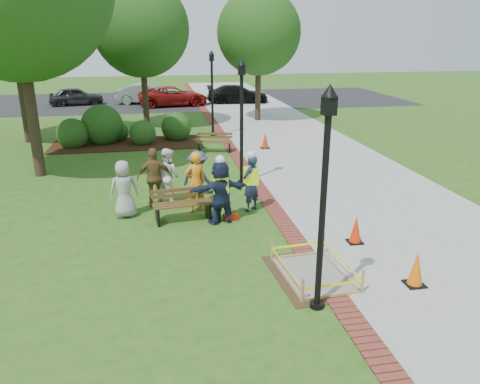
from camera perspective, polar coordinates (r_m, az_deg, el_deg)
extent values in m
plane|color=#285116|center=(11.75, -1.35, -6.63)|extent=(100.00, 100.00, 0.00)
cube|color=#9E9E99|center=(22.11, 7.42, 5.51)|extent=(6.00, 60.00, 0.02)
cube|color=maroon|center=(21.36, -0.96, 5.20)|extent=(0.50, 60.00, 0.03)
cube|color=#381E0F|center=(23.08, -13.57, 5.72)|extent=(7.00, 3.00, 0.05)
cube|color=black|center=(37.85, -7.95, 11.01)|extent=(36.00, 12.00, 0.01)
cube|color=#47331E|center=(10.54, 8.93, -10.01)|extent=(1.87, 2.42, 0.01)
cube|color=gray|center=(10.54, 8.94, -9.94)|extent=(1.33, 1.89, 0.04)
cube|color=tan|center=(10.53, 8.94, -9.84)|extent=(1.46, 2.01, 0.08)
cube|color=tan|center=(10.42, 9.01, -8.71)|extent=(1.49, 2.05, 0.55)
cube|color=yellow|center=(10.41, 9.02, -8.58)|extent=(1.44, 1.99, 0.06)
cube|color=brown|center=(13.20, -6.98, -1.43)|extent=(1.71, 0.67, 0.04)
cube|color=brown|center=(13.36, -7.23, -0.03)|extent=(1.66, 0.23, 0.27)
cube|color=black|center=(13.29, -6.94, -2.51)|extent=(1.56, 0.72, 0.49)
cube|color=brown|center=(20.85, -3.13, 6.13)|extent=(1.61, 0.77, 0.04)
cube|color=brown|center=(21.04, -3.08, 6.91)|extent=(1.52, 0.37, 0.25)
cube|color=black|center=(20.91, -3.11, 5.47)|extent=(1.48, 0.80, 0.45)
cube|color=black|center=(10.69, 20.46, -10.51)|extent=(0.40, 0.40, 0.05)
cone|color=#F36307|center=(10.51, 20.71, -8.64)|extent=(0.31, 0.31, 0.73)
cube|color=black|center=(12.26, 13.80, -5.95)|extent=(0.37, 0.37, 0.05)
cone|color=red|center=(12.11, 13.94, -4.36)|extent=(0.30, 0.30, 0.69)
cube|color=black|center=(21.62, 3.06, 5.37)|extent=(0.39, 0.39, 0.05)
cone|color=red|center=(21.53, 3.08, 6.37)|extent=(0.31, 0.31, 0.72)
cube|color=#A61C0C|center=(13.28, -1.15, -3.07)|extent=(0.43, 0.32, 0.19)
cylinder|color=black|center=(8.62, 10.00, -2.92)|extent=(0.12, 0.12, 3.80)
cube|color=black|center=(8.10, 10.81, 10.34)|extent=(0.22, 0.22, 0.32)
cone|color=black|center=(8.07, 10.92, 12.09)|extent=(0.28, 0.28, 0.22)
cylinder|color=black|center=(9.45, 9.35, -13.40)|extent=(0.28, 0.28, 0.10)
cylinder|color=black|center=(16.06, 0.19, 7.52)|extent=(0.12, 0.12, 3.80)
cube|color=black|center=(15.79, 0.20, 14.66)|extent=(0.22, 0.22, 0.32)
cone|color=black|center=(15.77, 0.20, 15.57)|extent=(0.28, 0.28, 0.22)
cylinder|color=black|center=(16.52, 0.19, 1.22)|extent=(0.28, 0.28, 0.10)
cylinder|color=black|center=(23.87, -3.40, 11.22)|extent=(0.12, 0.12, 3.80)
cube|color=black|center=(23.68, -3.49, 16.02)|extent=(0.22, 0.22, 0.32)
cone|color=black|center=(23.67, -3.50, 16.63)|extent=(0.28, 0.28, 0.22)
cylinder|color=black|center=(24.18, -3.31, 6.88)|extent=(0.28, 0.28, 0.10)
cylinder|color=#3D2D1E|center=(18.48, -24.20, 10.05)|extent=(0.39, 0.39, 5.49)
cylinder|color=#3D2D1E|center=(26.82, -11.54, 12.32)|extent=(0.33, 0.33, 4.35)
sphere|color=#1B4614|center=(26.67, -12.00, 18.95)|extent=(5.12, 5.12, 5.12)
cylinder|color=#3D2D1E|center=(28.54, 2.21, 12.87)|extent=(0.34, 0.34, 4.18)
sphere|color=#1B4614|center=(28.38, 2.29, 18.87)|extent=(4.85, 4.85, 4.85)
cylinder|color=#3D2D1E|center=(24.78, -25.06, 10.88)|extent=(0.32, 0.32, 4.72)
sphere|color=#1B4614|center=(24.64, -26.19, 18.62)|extent=(5.68, 5.68, 5.68)
sphere|color=#1B4614|center=(23.23, -19.58, 5.19)|extent=(1.45, 1.45, 1.45)
sphere|color=#1B4614|center=(23.68, -16.27, 5.77)|extent=(1.99, 1.99, 1.99)
sphere|color=#1B4614|center=(22.91, -11.71, 5.71)|extent=(1.25, 1.25, 1.25)
sphere|color=#1B4614|center=(23.67, -7.71, 6.35)|extent=(1.47, 1.47, 1.47)
sphere|color=#1B4614|center=(24.02, -14.57, 6.10)|extent=(1.01, 1.01, 1.01)
imported|color=#9B9B9B|center=(13.70, -13.96, 0.33)|extent=(0.59, 0.43, 1.66)
imported|color=orange|center=(13.76, -5.44, 1.21)|extent=(0.66, 0.53, 1.81)
imported|color=white|center=(14.63, -8.82, 1.98)|extent=(0.64, 0.64, 1.73)
imported|color=brown|center=(14.36, -10.35, 1.74)|extent=(0.59, 0.39, 1.81)
imported|color=#393D65|center=(14.25, -5.11, 1.65)|extent=(0.65, 0.62, 1.71)
imported|color=#1C324A|center=(12.86, -2.40, -0.02)|extent=(0.63, 0.46, 1.79)
cube|color=#C2F214|center=(12.78, -2.41, 1.05)|extent=(0.42, 0.26, 0.52)
sphere|color=white|center=(12.59, -2.45, 3.95)|extent=(0.25, 0.25, 0.25)
imported|color=#1C2D4B|center=(13.77, 1.33, 1.03)|extent=(0.64, 0.60, 1.68)
cube|color=#C2F214|center=(13.70, 1.34, 1.98)|extent=(0.42, 0.26, 0.52)
sphere|color=white|center=(13.53, 1.36, 4.52)|extent=(0.25, 0.25, 0.25)
imported|color=#1A1E44|center=(13.08, -2.46, -0.04)|extent=(0.56, 0.39, 1.65)
cube|color=#C2F214|center=(13.00, -2.47, 0.94)|extent=(0.42, 0.26, 0.52)
sphere|color=white|center=(12.83, -2.51, 3.55)|extent=(0.25, 0.25, 0.25)
imported|color=#28282B|center=(37.01, -19.23, 9.97)|extent=(2.55, 4.57, 1.41)
imported|color=gray|center=(36.34, -11.20, 10.51)|extent=(3.01, 5.23, 1.61)
imported|color=maroon|center=(35.00, -8.08, 10.37)|extent=(2.50, 4.82, 1.51)
imported|color=black|center=(36.15, -0.31, 10.81)|extent=(2.30, 4.59, 1.45)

